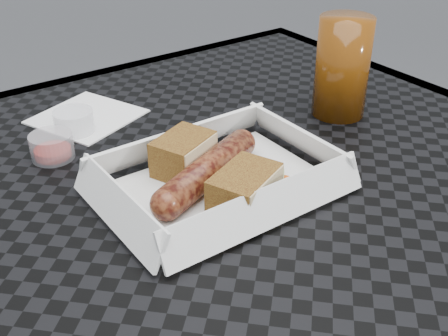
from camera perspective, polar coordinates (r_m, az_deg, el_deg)
name	(u,v)px	position (r m, az deg, el deg)	size (l,w,h in m)	color
patio_table	(242,232)	(0.67, 1.80, -6.55)	(0.80, 0.80, 0.74)	black
food_tray	(219,186)	(0.60, -0.55, -1.89)	(0.22, 0.15, 0.00)	white
bratwurst	(207,171)	(0.59, -1.73, -0.32)	(0.17, 0.09, 0.03)	brown
bread_near	(183,154)	(0.62, -4.15, 1.42)	(0.07, 0.05, 0.04)	brown
bread_far	(245,188)	(0.56, 2.10, -2.08)	(0.07, 0.05, 0.04)	brown
veg_garnish	(276,186)	(0.60, 5.29, -1.84)	(0.03, 0.03, 0.00)	#E6500A
napkin	(87,117)	(0.78, -13.75, 5.10)	(0.12, 0.12, 0.00)	white
condiment_cup_sauce	(52,146)	(0.68, -17.08, 2.12)	(0.05, 0.05, 0.03)	maroon
condiment_cup_empty	(74,122)	(0.73, -15.00, 4.54)	(0.05, 0.05, 0.03)	silver
drink_glass	(342,67)	(0.76, 11.93, 9.98)	(0.07, 0.07, 0.13)	#582B07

